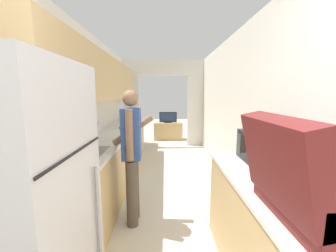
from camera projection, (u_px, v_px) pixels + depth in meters
name	position (u px, v px, depth m)	size (l,w,h in m)	color
wall_left	(87.00, 97.00, 2.98)	(0.38, 7.99, 2.50)	silver
wall_right	(254.00, 116.00, 2.64)	(0.06, 7.99, 2.50)	silver
wall_far_with_doorway	(164.00, 98.00, 5.98)	(2.71, 0.06, 2.50)	silver
counter_left	(115.00, 155.00, 3.70)	(0.62, 4.22, 0.88)	tan
counter_right	(274.00, 241.00, 1.55)	(0.62, 1.64, 0.88)	tan
refrigerator	(16.00, 217.00, 1.15)	(0.75, 0.74, 1.71)	#B7B7BC
range_oven	(114.00, 158.00, 3.53)	(0.66, 0.75, 1.02)	white
person	(132.00, 154.00, 2.38)	(0.51, 0.38, 1.58)	#4C4238
suitcase	(308.00, 186.00, 1.06)	(0.57, 0.63, 0.55)	#5B1919
microwave	(263.00, 148.00, 1.95)	(0.34, 0.48, 0.29)	black
book_stack	(271.00, 175.00, 1.56)	(0.25, 0.31, 0.08)	gold
tv_cabinet	(168.00, 131.00, 6.93)	(0.95, 0.42, 0.58)	tan
television	(168.00, 117.00, 6.82)	(0.58, 0.16, 0.35)	black
knife	(121.00, 128.00, 3.91)	(0.11, 0.30, 0.02)	#B7B7BC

